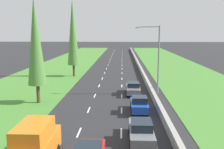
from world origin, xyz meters
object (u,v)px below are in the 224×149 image
(grey_sedan_right_lane_fifth, at_px, (133,88))
(poplar_tree_third, at_px, (73,32))
(grey_sedan_right_lane, at_px, (141,131))
(blue_hatchback_right_lane, at_px, (139,104))
(poplar_tree_second, at_px, (36,42))
(street_light_mast, at_px, (156,55))
(orange_van_left_lane, at_px, (35,145))

(grey_sedan_right_lane_fifth, height_order, poplar_tree_third, poplar_tree_third)
(grey_sedan_right_lane, relative_size, blue_hatchback_right_lane, 1.15)
(poplar_tree_third, bearing_deg, blue_hatchback_right_lane, -62.25)
(poplar_tree_second, bearing_deg, street_light_mast, 18.61)
(blue_hatchback_right_lane, relative_size, grey_sedan_right_lane_fifth, 0.87)
(grey_sedan_right_lane, height_order, blue_hatchback_right_lane, blue_hatchback_right_lane)
(blue_hatchback_right_lane, distance_m, street_light_mast, 9.23)
(street_light_mast, bearing_deg, poplar_tree_third, 136.32)
(grey_sedan_right_lane_fifth, height_order, poplar_tree_second, poplar_tree_second)
(blue_hatchback_right_lane, height_order, poplar_tree_second, poplar_tree_second)
(orange_van_left_lane, distance_m, street_light_mast, 21.16)
(grey_sedan_right_lane, bearing_deg, blue_hatchback_right_lane, 87.42)
(blue_hatchback_right_lane, bearing_deg, poplar_tree_third, 117.75)
(blue_hatchback_right_lane, relative_size, street_light_mast, 0.43)
(grey_sedan_right_lane_fifth, bearing_deg, blue_hatchback_right_lane, -87.64)
(blue_hatchback_right_lane, xyz_separation_m, street_light_mast, (2.63, 7.68, 4.40))
(grey_sedan_right_lane, distance_m, orange_van_left_lane, 7.77)
(blue_hatchback_right_lane, height_order, poplar_tree_third, poplar_tree_third)
(grey_sedan_right_lane, relative_size, grey_sedan_right_lane_fifth, 1.00)
(blue_hatchback_right_lane, distance_m, grey_sedan_right_lane_fifth, 7.48)
(orange_van_left_lane, height_order, grey_sedan_right_lane_fifth, orange_van_left_lane)
(blue_hatchback_right_lane, xyz_separation_m, grey_sedan_right_lane_fifth, (-0.31, 7.47, -0.02))
(grey_sedan_right_lane_fifth, xyz_separation_m, poplar_tree_second, (-11.23, -4.56, 6.31))
(poplar_tree_second, relative_size, poplar_tree_third, 0.86)
(blue_hatchback_right_lane, bearing_deg, street_light_mast, 71.13)
(orange_van_left_lane, xyz_separation_m, grey_sedan_right_lane_fifth, (6.75, 18.20, -0.59))
(orange_van_left_lane, bearing_deg, grey_sedan_right_lane, 29.53)
(blue_hatchback_right_lane, relative_size, poplar_tree_second, 0.32)
(grey_sedan_right_lane_fifth, height_order, street_light_mast, street_light_mast)
(poplar_tree_second, xyz_separation_m, poplar_tree_third, (0.76, 17.57, 0.99))
(poplar_tree_second, distance_m, street_light_mast, 15.06)
(blue_hatchback_right_lane, relative_size, poplar_tree_third, 0.28)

